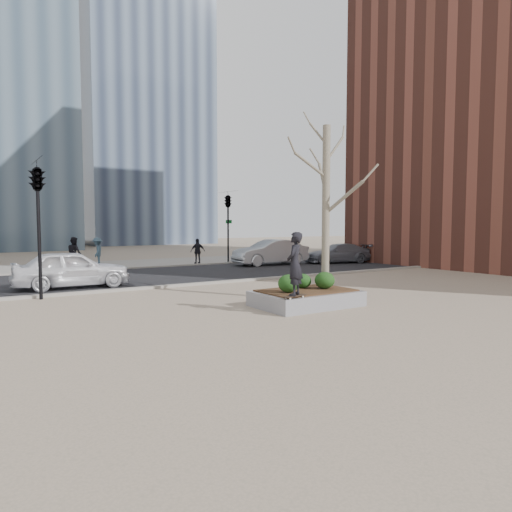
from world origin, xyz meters
TOP-DOWN VIEW (x-y plane):
  - ground at (0.00, 0.00)m, footprint 120.00×120.00m
  - street at (0.00, 10.00)m, footprint 60.00×8.00m
  - far_sidewalk at (0.00, 17.00)m, footprint 60.00×6.00m
  - planter at (1.00, 0.00)m, footprint 3.00×2.00m
  - planter_mulch at (1.00, 0.00)m, footprint 2.70×1.70m
  - sycamore_tree at (2.00, 0.30)m, footprint 2.80×2.80m
  - shrub_left at (0.23, -0.15)m, footprint 0.61×0.61m
  - shrub_middle at (1.12, 0.33)m, footprint 0.52×0.52m
  - shrub_right at (1.60, -0.14)m, footprint 0.61×0.61m
  - skateboard at (-0.10, -0.86)m, footprint 0.80×0.35m
  - skateboarder at (-0.10, -0.86)m, footprint 0.74×0.70m
  - police_car at (-4.12, 7.79)m, footprint 4.30×1.89m
  - car_silver at (7.84, 11.83)m, footprint 4.66×1.88m
  - car_third at (12.15, 10.68)m, footprint 4.46×2.89m
  - pedestrian_a at (-2.51, 15.59)m, footprint 0.83×0.97m
  - pedestrian_b at (-0.99, 16.85)m, footprint 0.95×1.21m
  - pedestrian_c at (4.45, 14.74)m, footprint 0.95×0.49m
  - traffic_light_near at (-5.50, 5.60)m, footprint 0.60×2.48m
  - traffic_light_far at (6.50, 14.60)m, footprint 0.60×2.48m
  - building_glass_b at (12.00, 48.00)m, footprint 15.00×15.00m

SIDE VIEW (x-z plane):
  - ground at x=0.00m, z-range 0.00..0.00m
  - street at x=0.00m, z-range 0.00..0.02m
  - far_sidewalk at x=0.00m, z-range 0.00..0.02m
  - planter at x=1.00m, z-range 0.00..0.45m
  - planter_mulch at x=1.00m, z-range 0.45..0.49m
  - skateboard at x=-0.10m, z-range 0.45..0.53m
  - car_third at x=12.15m, z-range 0.02..1.22m
  - shrub_middle at x=1.12m, z-range 0.49..0.93m
  - police_car at x=-4.12m, z-range 0.02..1.46m
  - shrub_right at x=1.60m, z-range 0.49..1.01m
  - shrub_left at x=0.23m, z-range 0.49..1.01m
  - car_silver at x=7.84m, z-range 0.02..1.52m
  - pedestrian_c at x=4.45m, z-range 0.02..1.57m
  - pedestrian_b at x=-0.99m, z-range 0.02..1.67m
  - pedestrian_a at x=-2.51m, z-range 0.02..1.76m
  - skateboarder at x=-0.10m, z-range 0.53..2.24m
  - traffic_light_near at x=-5.50m, z-range 0.00..4.50m
  - traffic_light_far at x=6.50m, z-range 0.00..4.50m
  - sycamore_tree at x=2.00m, z-range 0.49..7.09m
  - building_glass_b at x=12.00m, z-range 0.00..55.00m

